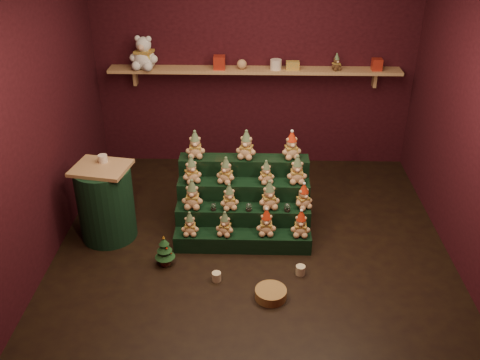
{
  "coord_description": "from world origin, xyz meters",
  "views": [
    {
      "loc": [
        -0.01,
        -4.55,
        3.28
      ],
      "look_at": [
        -0.13,
        0.25,
        0.64
      ],
      "focal_mm": 40.0,
      "sensor_mm": 36.0,
      "label": 1
    }
  ],
  "objects_px": {
    "snow_globe_b": "(249,207)",
    "snow_globe_c": "(287,207)",
    "white_bear": "(144,48)",
    "mini_christmas_tree": "(165,250)",
    "mug_left": "(217,277)",
    "mug_right": "(300,270)",
    "wicker_basket": "(271,294)",
    "side_table": "(106,202)",
    "brown_bear": "(336,62)",
    "snow_globe_a": "(213,207)",
    "riser_tier_front": "(243,241)"
  },
  "relations": [
    {
      "from": "mug_left",
      "to": "white_bear",
      "type": "relative_size",
      "value": 0.18
    },
    {
      "from": "snow_globe_a",
      "to": "snow_globe_c",
      "type": "height_order",
      "value": "snow_globe_c"
    },
    {
      "from": "wicker_basket",
      "to": "brown_bear",
      "type": "xyz_separation_m",
      "value": [
        0.82,
        2.64,
        1.37
      ]
    },
    {
      "from": "snow_globe_b",
      "to": "mini_christmas_tree",
      "type": "xyz_separation_m",
      "value": [
        -0.81,
        -0.44,
        -0.24
      ]
    },
    {
      "from": "snow_globe_a",
      "to": "wicker_basket",
      "type": "distance_m",
      "value": 1.14
    },
    {
      "from": "side_table",
      "to": "mini_christmas_tree",
      "type": "height_order",
      "value": "side_table"
    },
    {
      "from": "snow_globe_b",
      "to": "mini_christmas_tree",
      "type": "bearing_deg",
      "value": -151.39
    },
    {
      "from": "side_table",
      "to": "mug_left",
      "type": "distance_m",
      "value": 1.44
    },
    {
      "from": "white_bear",
      "to": "snow_globe_a",
      "type": "bearing_deg",
      "value": -50.54
    },
    {
      "from": "snow_globe_c",
      "to": "brown_bear",
      "type": "relative_size",
      "value": 0.45
    },
    {
      "from": "riser_tier_front",
      "to": "wicker_basket",
      "type": "distance_m",
      "value": 0.8
    },
    {
      "from": "snow_globe_c",
      "to": "mug_right",
      "type": "height_order",
      "value": "snow_globe_c"
    },
    {
      "from": "side_table",
      "to": "wicker_basket",
      "type": "relative_size",
      "value": 2.88
    },
    {
      "from": "snow_globe_b",
      "to": "side_table",
      "type": "relative_size",
      "value": 0.1
    },
    {
      "from": "brown_bear",
      "to": "mug_left",
      "type": "bearing_deg",
      "value": -144.5
    },
    {
      "from": "snow_globe_a",
      "to": "mug_left",
      "type": "bearing_deg",
      "value": -84.22
    },
    {
      "from": "snow_globe_a",
      "to": "brown_bear",
      "type": "xyz_separation_m",
      "value": [
        1.4,
        1.72,
        1.02
      ]
    },
    {
      "from": "snow_globe_b",
      "to": "side_table",
      "type": "xyz_separation_m",
      "value": [
        -1.48,
        0.04,
        0.01
      ]
    },
    {
      "from": "mini_christmas_tree",
      "to": "brown_bear",
      "type": "bearing_deg",
      "value": 49.55
    },
    {
      "from": "mug_left",
      "to": "white_bear",
      "type": "bearing_deg",
      "value": 112.69
    },
    {
      "from": "wicker_basket",
      "to": "brown_bear",
      "type": "distance_m",
      "value": 3.08
    },
    {
      "from": "riser_tier_front",
      "to": "white_bear",
      "type": "height_order",
      "value": "white_bear"
    },
    {
      "from": "snow_globe_a",
      "to": "mug_left",
      "type": "xyz_separation_m",
      "value": [
        0.07,
        -0.68,
        -0.35
      ]
    },
    {
      "from": "mini_christmas_tree",
      "to": "mug_right",
      "type": "relative_size",
      "value": 3.65
    },
    {
      "from": "mug_left",
      "to": "snow_globe_a",
      "type": "bearing_deg",
      "value": 95.78
    },
    {
      "from": "snow_globe_b",
      "to": "brown_bear",
      "type": "xyz_separation_m",
      "value": [
        1.03,
        1.72,
        1.01
      ]
    },
    {
      "from": "snow_globe_b",
      "to": "snow_globe_c",
      "type": "xyz_separation_m",
      "value": [
        0.39,
        0.0,
        0.0
      ]
    },
    {
      "from": "mini_christmas_tree",
      "to": "mug_right",
      "type": "distance_m",
      "value": 1.33
    },
    {
      "from": "snow_globe_b",
      "to": "white_bear",
      "type": "relative_size",
      "value": 0.17
    },
    {
      "from": "wicker_basket",
      "to": "mug_left",
      "type": "bearing_deg",
      "value": 155.63
    },
    {
      "from": "riser_tier_front",
      "to": "side_table",
      "type": "xyz_separation_m",
      "value": [
        -1.42,
        0.2,
        0.32
      ]
    },
    {
      "from": "mug_left",
      "to": "mug_right",
      "type": "xyz_separation_m",
      "value": [
        0.8,
        0.12,
        0.0
      ]
    },
    {
      "from": "side_table",
      "to": "mug_left",
      "type": "height_order",
      "value": "side_table"
    },
    {
      "from": "mini_christmas_tree",
      "to": "mug_left",
      "type": "xyz_separation_m",
      "value": [
        0.52,
        -0.24,
        -0.12
      ]
    },
    {
      "from": "mug_left",
      "to": "brown_bear",
      "type": "distance_m",
      "value": 3.07
    },
    {
      "from": "side_table",
      "to": "brown_bear",
      "type": "relative_size",
      "value": 4.24
    },
    {
      "from": "side_table",
      "to": "brown_bear",
      "type": "xyz_separation_m",
      "value": [
        2.52,
        1.69,
        1.01
      ]
    },
    {
      "from": "white_bear",
      "to": "snow_globe_c",
      "type": "bearing_deg",
      "value": -34.56
    },
    {
      "from": "side_table",
      "to": "mug_right",
      "type": "distance_m",
      "value": 2.11
    },
    {
      "from": "mug_right",
      "to": "wicker_basket",
      "type": "relative_size",
      "value": 0.32
    },
    {
      "from": "side_table",
      "to": "mug_right",
      "type": "xyz_separation_m",
      "value": [
        1.99,
        -0.6,
        -0.36
      ]
    },
    {
      "from": "snow_globe_a",
      "to": "snow_globe_c",
      "type": "bearing_deg",
      "value": -0.0
    },
    {
      "from": "wicker_basket",
      "to": "riser_tier_front",
      "type": "bearing_deg",
      "value": 110.0
    },
    {
      "from": "side_table",
      "to": "white_bear",
      "type": "relative_size",
      "value": 1.65
    },
    {
      "from": "snow_globe_b",
      "to": "mug_right",
      "type": "relative_size",
      "value": 0.93
    },
    {
      "from": "riser_tier_front",
      "to": "snow_globe_c",
      "type": "height_order",
      "value": "snow_globe_c"
    },
    {
      "from": "snow_globe_b",
      "to": "snow_globe_c",
      "type": "distance_m",
      "value": 0.39
    },
    {
      "from": "snow_globe_b",
      "to": "mug_right",
      "type": "bearing_deg",
      "value": -48.06
    },
    {
      "from": "wicker_basket",
      "to": "brown_bear",
      "type": "bearing_deg",
      "value": 72.72
    },
    {
      "from": "mug_right",
      "to": "white_bear",
      "type": "height_order",
      "value": "white_bear"
    }
  ]
}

